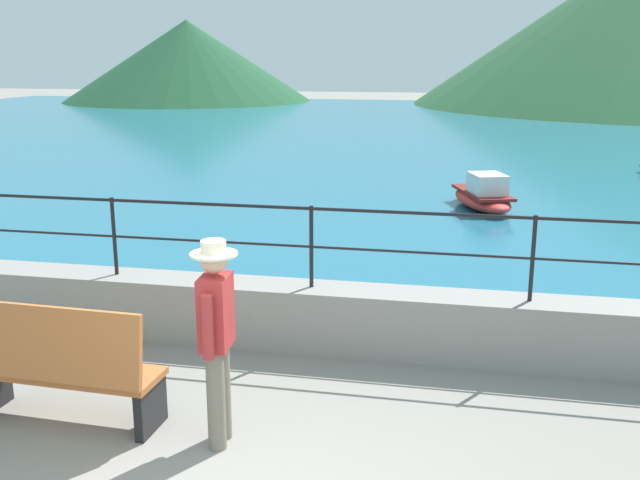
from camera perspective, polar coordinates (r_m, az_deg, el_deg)
name	(u,v)px	position (r m, az deg, el deg)	size (l,w,h in m)	color
promenade_wall	(312,317)	(8.05, -0.67, -6.05)	(20.00, 0.56, 0.70)	gray
railing	(311,230)	(7.77, -0.69, 0.79)	(18.44, 0.04, 0.90)	black
lake_water	(430,134)	(30.22, 8.63, 8.23)	(64.00, 44.32, 0.06)	#236B89
hill_secondary	(188,61)	(52.33, -10.36, 13.65)	(17.15, 17.15, 5.48)	#1E4C2D
bench_main	(59,366)	(6.73, -19.78, -9.26)	(1.72, 0.62, 1.13)	#B76633
person_walking	(217,333)	(5.96, -8.12, -7.25)	(0.38, 0.57, 1.75)	slate
boat_3	(483,196)	(15.40, 12.69, 3.39)	(1.59, 2.47, 0.76)	red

